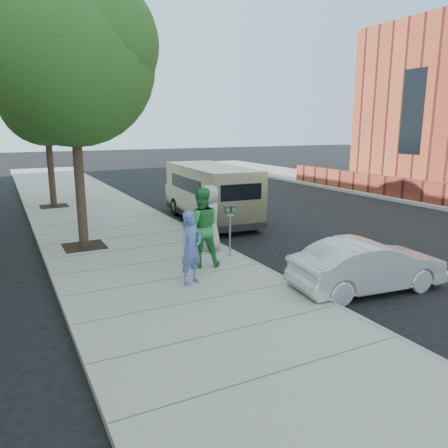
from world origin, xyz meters
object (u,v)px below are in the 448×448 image
Objects in this scene: van at (210,192)px; person_gray_shirt at (210,218)px; tree_far at (46,97)px; parking_meter at (230,220)px; tree_near at (72,56)px; sedan at (368,265)px; person_striped_polo at (206,217)px; person_green_shirt at (201,227)px; person_officer at (191,248)px.

person_gray_shirt is (-1.98, -4.15, -0.06)m from van.
parking_meter is (3.39, -10.46, -3.71)m from tree_far.
tree_near is 9.49m from sedan.
person_striped_polo is at bearing -155.36° from person_gray_shirt.
person_green_shirt is (2.31, -10.91, -3.72)m from tree_far.
tree_near is at bearing -39.04° from person_green_shirt.
tree_near is 6.23m from parking_meter.
person_green_shirt is (-2.83, -5.39, 0.01)m from van.
van is 1.67× the size of sedan.
person_striped_polo is (-1.69, -3.28, -0.22)m from van.
tree_far is 3.87× the size of person_officer.
person_officer is (1.59, -11.98, -3.90)m from tree_far.
tree_far is 11.76m from person_green_shirt.
person_green_shirt is at bearing 30.85° from person_officer.
person_green_shirt is at bearing -150.07° from parking_meter.
tree_near is 6.51m from person_officer.
person_green_shirt is 1.08× the size of person_gray_shirt.
tree_near is 1.26× the size of van.
tree_far is at bearing 115.26° from parking_meter.
van is 6.09m from person_green_shirt.
person_gray_shirt is (1.58, 2.31, 0.11)m from person_officer.
sedan is 4.12m from person_green_shirt.
tree_near is at bearing -90.00° from tree_far.
person_gray_shirt reaches higher than person_striped_polo.
tree_far is 3.43× the size of person_gray_shirt.
person_striped_polo is at bearing 34.63° from person_officer.
parking_meter is 0.84× the size of person_officer.
person_officer is at bearing -70.06° from tree_near.
person_gray_shirt is at bearing 52.52° from person_striped_polo.
van is 4.60m from person_gray_shirt.
tree_near is 1.16× the size of tree_far.
tree_far is at bearing 90.00° from tree_near.
tree_far is (-0.00, 7.60, -0.66)m from tree_near.
van is at bearing 36.20° from person_officer.
person_officer reaches higher than person_striped_polo.
tree_near is 5.34× the size of parking_meter.
sedan is 4.02m from person_officer.
person_striped_polo is (1.87, 3.18, -0.05)m from person_officer.
tree_far reaches higher than person_green_shirt.
person_officer is 0.82× the size of person_green_shirt.
person_striped_polo is (0.06, 1.66, -0.23)m from parking_meter.
van is at bearing 77.78° from parking_meter.
person_green_shirt reaches higher than sedan.
van reaches higher than person_officer.
sedan is (5.11, -6.28, -4.95)m from tree_near.
person_officer is 2.80m from person_gray_shirt.
parking_meter is 2.37m from person_officer.
tree_far reaches higher than person_officer.
person_gray_shirt is (3.17, -9.67, -3.79)m from tree_far.
sedan is at bearing 67.74° from person_gray_shirt.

